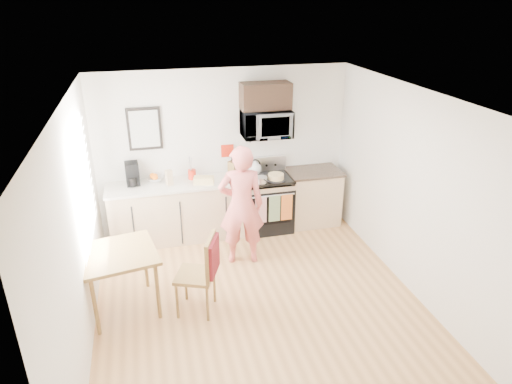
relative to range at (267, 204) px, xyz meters
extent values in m
plane|color=#AB7542|center=(-0.63, -1.98, -0.44)|extent=(4.60, 4.60, 0.00)
cube|color=white|center=(-0.63, 0.32, 0.86)|extent=(4.00, 0.04, 2.60)
cube|color=white|center=(-0.63, -4.28, 0.86)|extent=(4.00, 0.04, 2.60)
cube|color=white|center=(-2.63, -1.98, 0.86)|extent=(0.04, 4.60, 2.60)
cube|color=white|center=(1.37, -1.98, 0.86)|extent=(0.04, 4.60, 2.60)
cube|color=silver|center=(-0.63, -1.98, 2.16)|extent=(4.00, 4.60, 0.04)
cube|color=white|center=(-2.61, -1.18, 1.11)|extent=(0.02, 1.40, 1.50)
cube|color=white|center=(-2.60, -1.18, 1.11)|extent=(0.01, 1.30, 1.40)
cube|color=tan|center=(-1.43, 0.02, 0.01)|extent=(2.10, 0.60, 0.90)
cube|color=beige|center=(-1.43, 0.02, 0.48)|extent=(2.14, 0.64, 0.04)
cube|color=tan|center=(0.80, 0.02, 0.01)|extent=(0.84, 0.60, 0.90)
cube|color=black|center=(0.80, 0.02, 0.48)|extent=(0.88, 0.64, 0.04)
cube|color=black|center=(0.00, 0.00, -0.05)|extent=(0.76, 0.65, 0.77)
cube|color=black|center=(0.00, -0.32, 0.01)|extent=(0.61, 0.02, 0.45)
cube|color=silver|center=(0.00, -0.31, 0.34)|extent=(0.74, 0.02, 0.14)
cylinder|color=silver|center=(0.00, -0.36, 0.30)|extent=(0.68, 0.02, 0.02)
cube|color=black|center=(0.00, 0.00, 0.46)|extent=(0.76, 0.65, 0.04)
cube|color=silver|center=(0.00, 0.27, 0.60)|extent=(0.76, 0.08, 0.24)
cube|color=silver|center=(-0.20, -0.37, 0.08)|extent=(0.18, 0.02, 0.44)
cube|color=#617850|center=(0.02, -0.37, 0.08)|extent=(0.18, 0.02, 0.44)
cube|color=#C2671D|center=(0.22, -0.37, 0.08)|extent=(0.18, 0.02, 0.44)
imported|color=silver|center=(0.00, 0.10, 1.32)|extent=(0.76, 0.51, 0.42)
cube|color=black|center=(0.00, 0.15, 1.74)|extent=(0.76, 0.35, 0.40)
cube|color=black|center=(-1.83, 0.30, 1.31)|extent=(0.50, 0.03, 0.65)
cube|color=#B9C0B5|center=(-1.83, 0.28, 1.31)|extent=(0.42, 0.01, 0.56)
cube|color=red|center=(-0.58, 0.31, 0.86)|extent=(0.20, 0.02, 0.20)
imported|color=#CE4538|center=(-0.62, -0.88, 0.44)|extent=(0.69, 0.50, 1.76)
cube|color=brown|center=(-2.28, -1.62, 0.35)|extent=(0.86, 0.86, 0.04)
cylinder|color=brown|center=(-2.57, -2.03, -0.06)|extent=(0.05, 0.05, 0.76)
cylinder|color=brown|center=(-1.87, -1.91, -0.06)|extent=(0.05, 0.05, 0.76)
cylinder|color=brown|center=(-2.69, -1.34, -0.06)|extent=(0.05, 0.05, 0.76)
cylinder|color=brown|center=(-1.99, -1.21, -0.06)|extent=(0.05, 0.05, 0.76)
cube|color=brown|center=(-1.42, -1.87, 0.07)|extent=(0.57, 0.57, 0.04)
cube|color=brown|center=(-1.22, -1.95, 0.34)|extent=(0.20, 0.42, 0.52)
cube|color=maroon|center=(-1.20, -1.96, 0.35)|extent=(0.21, 0.39, 0.44)
cylinder|color=brown|center=(-1.66, -1.97, -0.20)|extent=(0.03, 0.03, 0.48)
cylinder|color=brown|center=(-1.31, -2.11, -0.20)|extent=(0.03, 0.03, 0.48)
cylinder|color=brown|center=(-1.52, -1.63, -0.20)|extent=(0.03, 0.03, 0.48)
cylinder|color=brown|center=(-1.17, -1.77, -0.20)|extent=(0.03, 0.03, 0.48)
cube|color=brown|center=(-0.52, 0.16, 0.61)|extent=(0.16, 0.17, 0.22)
cylinder|color=red|center=(-1.18, 0.14, 0.58)|extent=(0.12, 0.12, 0.15)
imported|color=white|center=(-1.74, 0.21, 0.53)|extent=(0.27, 0.27, 0.06)
cube|color=tan|center=(-1.54, -0.01, 0.62)|extent=(0.11, 0.11, 0.23)
cube|color=black|center=(-2.08, 0.15, 0.68)|extent=(0.21, 0.25, 0.35)
cylinder|color=black|center=(-2.08, 0.04, 0.59)|extent=(0.13, 0.13, 0.13)
cube|color=tan|center=(-1.03, -0.10, 0.56)|extent=(0.33, 0.21, 0.11)
cylinder|color=black|center=(0.09, -0.18, 0.50)|extent=(0.30, 0.30, 0.02)
cylinder|color=#DCBE70|center=(0.09, -0.18, 0.55)|extent=(0.25, 0.25, 0.08)
sphere|color=white|center=(-0.18, 0.11, 0.59)|extent=(0.21, 0.21, 0.21)
cone|color=white|center=(-0.18, 0.11, 0.70)|extent=(0.07, 0.07, 0.07)
torus|color=black|center=(-0.18, 0.11, 0.66)|extent=(0.19, 0.02, 0.19)
cylinder|color=silver|center=(-0.16, -0.23, 0.53)|extent=(0.18, 0.18, 0.09)
cylinder|color=black|center=(-0.13, -0.36, 0.57)|extent=(0.05, 0.16, 0.02)
camera|label=1|loc=(-1.84, -6.52, 3.18)|focal=32.00mm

